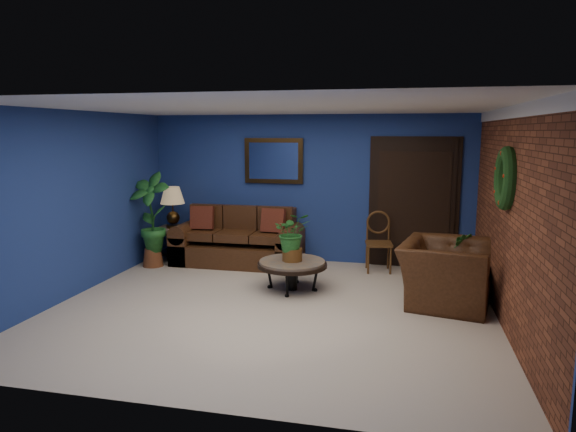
% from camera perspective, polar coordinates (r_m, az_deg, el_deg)
% --- Properties ---
extents(floor, '(5.50, 5.50, 0.00)m').
position_cam_1_polar(floor, '(6.64, -1.76, -10.13)').
color(floor, '#BDAE9D').
rests_on(floor, ground).
extents(wall_back, '(5.50, 0.04, 2.50)m').
position_cam_1_polar(wall_back, '(8.76, 2.29, 3.03)').
color(wall_back, navy).
rests_on(wall_back, ground).
extents(wall_left, '(0.04, 5.00, 2.50)m').
position_cam_1_polar(wall_left, '(7.50, -22.60, 1.25)').
color(wall_left, navy).
rests_on(wall_left, ground).
extents(wall_right_brick, '(0.04, 5.00, 2.50)m').
position_cam_1_polar(wall_right_brick, '(6.25, 23.41, -0.31)').
color(wall_right_brick, brown).
rests_on(wall_right_brick, ground).
extents(ceiling, '(5.50, 5.00, 0.02)m').
position_cam_1_polar(ceiling, '(6.27, -1.88, 11.96)').
color(ceiling, white).
rests_on(ceiling, wall_back).
extents(crown_molding, '(0.03, 5.00, 0.14)m').
position_cam_1_polar(crown_molding, '(6.17, 23.85, 10.57)').
color(crown_molding, white).
rests_on(crown_molding, wall_right_brick).
extents(wall_mirror, '(1.02, 0.06, 0.77)m').
position_cam_1_polar(wall_mirror, '(8.81, -1.60, 6.14)').
color(wall_mirror, '#412B12').
rests_on(wall_mirror, wall_back).
extents(closet_door, '(1.44, 0.06, 2.18)m').
position_cam_1_polar(closet_door, '(8.61, 13.78, 1.32)').
color(closet_door, black).
rests_on(closet_door, wall_back).
extents(wreath, '(0.16, 0.72, 0.72)m').
position_cam_1_polar(wreath, '(6.23, 23.05, 3.87)').
color(wreath, black).
rests_on(wreath, wall_right_brick).
extents(sofa, '(2.14, 0.92, 0.96)m').
position_cam_1_polar(sofa, '(8.78, -5.43, -3.17)').
color(sofa, '#492715').
rests_on(sofa, ground).
extents(coffee_table, '(0.98, 0.98, 0.42)m').
position_cam_1_polar(coffee_table, '(7.25, 0.47, -5.43)').
color(coffee_table, '#57524C').
rests_on(coffee_table, ground).
extents(end_table, '(0.62, 0.62, 0.56)m').
position_cam_1_polar(end_table, '(9.16, -12.58, -2.09)').
color(end_table, '#57524C').
rests_on(end_table, ground).
extents(table_lamp, '(0.41, 0.41, 0.69)m').
position_cam_1_polar(table_lamp, '(9.07, -12.71, 1.50)').
color(table_lamp, '#412B12').
rests_on(table_lamp, end_table).
extents(side_chair, '(0.46, 0.46, 0.96)m').
position_cam_1_polar(side_chair, '(8.36, 10.03, -2.34)').
color(side_chair, '#573818').
rests_on(side_chair, ground).
extents(armchair, '(1.32, 1.44, 0.81)m').
position_cam_1_polar(armchair, '(6.99, 17.09, -6.06)').
color(armchair, '#492715').
rests_on(armchair, ground).
extents(coffee_plant, '(0.61, 0.57, 0.69)m').
position_cam_1_polar(coffee_plant, '(7.15, 0.47, -2.08)').
color(coffee_plant, brown).
rests_on(coffee_plant, coffee_table).
extents(floor_plant, '(0.39, 0.32, 0.86)m').
position_cam_1_polar(floor_plant, '(7.49, 18.36, -4.78)').
color(floor_plant, brown).
rests_on(floor_plant, ground).
extents(tall_plant, '(0.78, 0.61, 1.57)m').
position_cam_1_polar(tall_plant, '(8.71, -14.97, 0.04)').
color(tall_plant, brown).
rests_on(tall_plant, ground).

